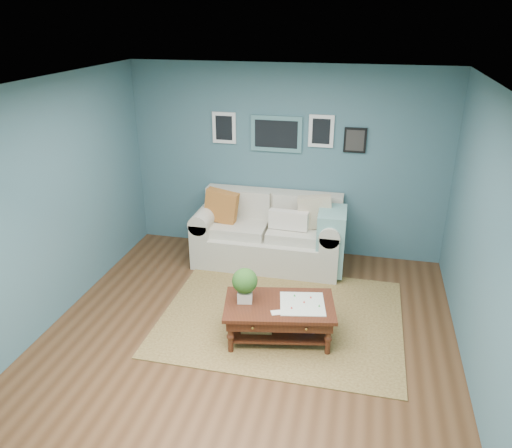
% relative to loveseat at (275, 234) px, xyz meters
% --- Properties ---
extents(room_shell, '(5.00, 5.02, 2.70)m').
position_rel_loveseat_xyz_m(room_shell, '(0.05, -1.97, 0.92)').
color(room_shell, brown).
rests_on(room_shell, ground).
extents(area_rug, '(2.76, 2.21, 0.01)m').
position_rel_loveseat_xyz_m(area_rug, '(0.35, -1.38, -0.43)').
color(area_rug, brown).
rests_on(area_rug, ground).
extents(loveseat, '(2.09, 0.95, 1.07)m').
position_rel_loveseat_xyz_m(loveseat, '(0.00, 0.00, 0.00)').
color(loveseat, beige).
rests_on(loveseat, ground).
extents(coffee_table, '(1.28, 0.89, 0.82)m').
position_rel_loveseat_xyz_m(coffee_table, '(0.33, -1.79, -0.07)').
color(coffee_table, '#371910').
rests_on(coffee_table, ground).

